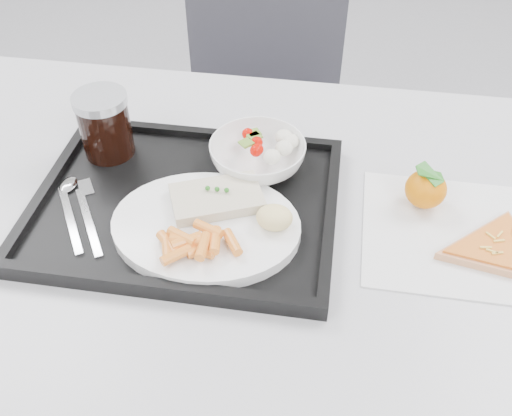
# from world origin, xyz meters

# --- Properties ---
(table) EXTENTS (1.20, 0.80, 0.75)m
(table) POSITION_xyz_m (0.00, 0.30, 0.68)
(table) COLOR #AEADB0
(table) RESTS_ON ground
(chair) EXTENTS (0.47, 0.47, 0.93)m
(chair) POSITION_xyz_m (-0.07, 1.01, 0.54)
(chair) COLOR #33323A
(chair) RESTS_ON ground
(tray) EXTENTS (0.45, 0.35, 0.03)m
(tray) POSITION_xyz_m (-0.08, 0.30, 0.76)
(tray) COLOR black
(tray) RESTS_ON table
(dinner_plate) EXTENTS (0.27, 0.27, 0.02)m
(dinner_plate) POSITION_xyz_m (-0.04, 0.25, 0.77)
(dinner_plate) COLOR white
(dinner_plate) RESTS_ON tray
(fish_fillet) EXTENTS (0.15, 0.12, 0.03)m
(fish_fillet) POSITION_xyz_m (-0.03, 0.29, 0.79)
(fish_fillet) COLOR beige
(fish_fillet) RESTS_ON dinner_plate
(bread_roll) EXTENTS (0.06, 0.05, 0.03)m
(bread_roll) POSITION_xyz_m (0.06, 0.25, 0.80)
(bread_roll) COLOR #D9AF80
(bread_roll) RESTS_ON dinner_plate
(salad_bowl) EXTENTS (0.15, 0.15, 0.05)m
(salad_bowl) POSITION_xyz_m (0.01, 0.40, 0.79)
(salad_bowl) COLOR white
(salad_bowl) RESTS_ON tray
(cola_glass) EXTENTS (0.09, 0.09, 0.11)m
(cola_glass) POSITION_xyz_m (-0.24, 0.40, 0.82)
(cola_glass) COLOR black
(cola_glass) RESTS_ON tray
(cutlery) EXTENTS (0.13, 0.16, 0.01)m
(cutlery) POSITION_xyz_m (-0.24, 0.27, 0.77)
(cutlery) COLOR silver
(cutlery) RESTS_ON tray
(napkin) EXTENTS (0.25, 0.24, 0.00)m
(napkin) POSITION_xyz_m (0.31, 0.31, 0.75)
(napkin) COLOR silver
(napkin) RESTS_ON table
(tangerine) EXTENTS (0.08, 0.08, 0.07)m
(tangerine) POSITION_xyz_m (0.27, 0.36, 0.79)
(tangerine) COLOR orange
(tangerine) RESTS_ON napkin
(pizza_slice) EXTENTS (0.23, 0.23, 0.02)m
(pizza_slice) POSITION_xyz_m (0.37, 0.28, 0.76)
(pizza_slice) COLOR tan
(pizza_slice) RESTS_ON napkin
(carrot_pile) EXTENTS (0.12, 0.08, 0.02)m
(carrot_pile) POSITION_xyz_m (-0.04, 0.19, 0.80)
(carrot_pile) COLOR orange
(carrot_pile) RESTS_ON dinner_plate
(salad_contents) EXTENTS (0.10, 0.08, 0.02)m
(salad_contents) POSITION_xyz_m (0.04, 0.42, 0.80)
(salad_contents) COLOR #C00900
(salad_contents) RESTS_ON salad_bowl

